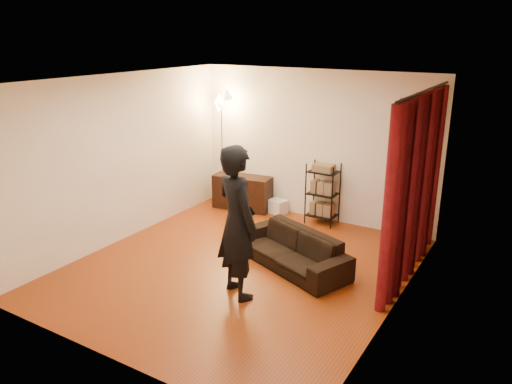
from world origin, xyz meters
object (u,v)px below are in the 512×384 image
Objects in this scene: media_cabinet at (242,192)px; wire_shelf at (323,194)px; person at (237,223)px; storage_boxes at (277,206)px; floor_lamp at (222,151)px; sofa at (291,249)px.

media_cabinet is 1.01× the size of wire_shelf.
person is at bearing -65.34° from media_cabinet.
storage_boxes is at bearing -41.87° from person.
wire_shelf reaches higher than media_cabinet.
storage_boxes is 1.03m from wire_shelf.
media_cabinet is at bearing -171.25° from storage_boxes.
floor_lamp is (-2.09, -0.10, 0.55)m from wire_shelf.
wire_shelf is at bearing 122.17° from sofa.
floor_lamp is at bearing 176.82° from media_cabinet.
sofa is 2.65m from media_cabinet.
wire_shelf is at bearing -2.14° from storage_boxes.
sofa is 2.27m from storage_boxes.
media_cabinet is at bearing -177.98° from wire_shelf.
storage_boxes is (-1.04, 2.96, -0.87)m from person.
floor_lamp reaches higher than media_cabinet.
person is at bearing -79.94° from sofa.
person is at bearing -88.54° from wire_shelf.
sofa is at bearing -35.64° from floor_lamp.
person reaches higher than media_cabinet.
floor_lamp is (-2.19, 2.82, 0.10)m from person.
storage_boxes is (-1.27, 1.87, -0.14)m from sofa.
media_cabinet is at bearing 160.23° from sofa.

